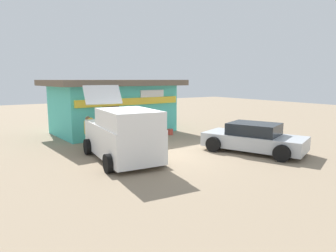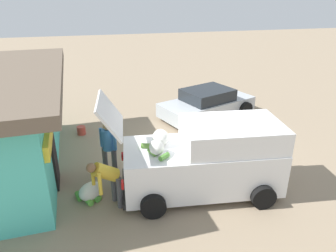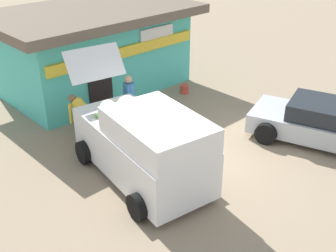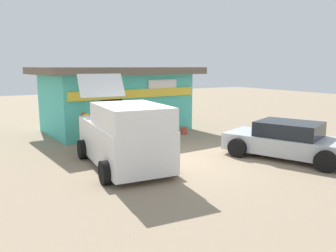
# 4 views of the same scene
# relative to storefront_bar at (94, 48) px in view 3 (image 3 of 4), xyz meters

# --- Properties ---
(ground_plane) EXTENTS (60.00, 60.00, 0.00)m
(ground_plane) POSITION_rel_storefront_bar_xyz_m (-0.61, -6.08, -1.55)
(ground_plane) COLOR gray
(storefront_bar) EXTENTS (7.52, 5.17, 2.97)m
(storefront_bar) POSITION_rel_storefront_bar_xyz_m (0.00, 0.00, 0.00)
(storefront_bar) COLOR #4CC6B7
(storefront_bar) RESTS_ON ground_plane
(delivery_van) EXTENTS (2.42, 4.73, 2.75)m
(delivery_van) POSITION_rel_storefront_bar_xyz_m (-2.21, -5.94, -0.58)
(delivery_van) COLOR white
(delivery_van) RESTS_ON ground_plane
(parked_sedan) EXTENTS (3.19, 4.41, 1.21)m
(parked_sedan) POSITION_rel_storefront_bar_xyz_m (2.88, -7.72, -0.97)
(parked_sedan) COLOR #B2B7BC
(parked_sedan) RESTS_ON ground_plane
(vendor_standing) EXTENTS (0.48, 0.48, 1.69)m
(vendor_standing) POSITION_rel_storefront_bar_xyz_m (-0.89, -3.43, -0.56)
(vendor_standing) COLOR #4C4C51
(vendor_standing) RESTS_ON ground_plane
(customer_bending) EXTENTS (0.68, 0.82, 1.38)m
(customer_bending) POSITION_rel_storefront_bar_xyz_m (-2.39, -3.32, -0.68)
(customer_bending) COLOR #4C4C51
(customer_bending) RESTS_ON ground_plane
(unloaded_banana_pile) EXTENTS (0.85, 0.86, 0.44)m
(unloaded_banana_pile) POSITION_rel_storefront_bar_xyz_m (-1.94, -2.85, -1.35)
(unloaded_banana_pile) COLOR silver
(unloaded_banana_pile) RESTS_ON ground_plane
(paint_bucket) EXTENTS (0.32, 0.32, 0.31)m
(paint_bucket) POSITION_rel_storefront_bar_xyz_m (2.20, -2.51, -1.39)
(paint_bucket) COLOR #BF3F33
(paint_bucket) RESTS_ON ground_plane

